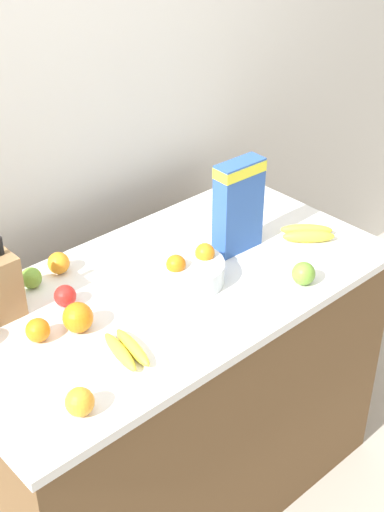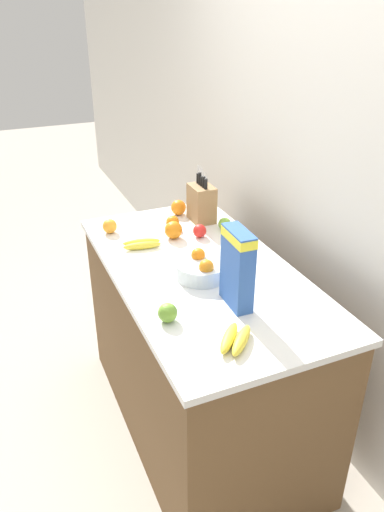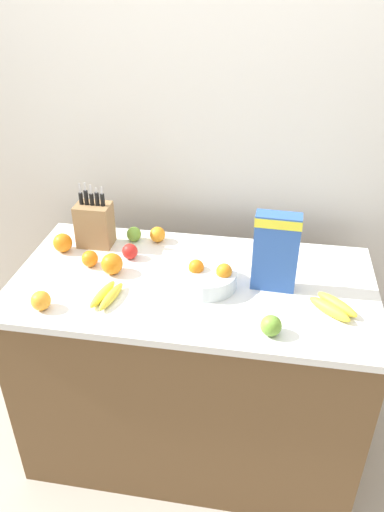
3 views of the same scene
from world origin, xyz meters
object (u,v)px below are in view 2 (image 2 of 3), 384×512
apple_leftmost (225,224)px  orange_near_bowl (174,230)px  cereal_box (237,265)px  orange_mid_left (178,207)px  banana_bunch_right (142,244)px  banana_bunch_left (235,339)px  apple_rear (200,231)px  fruit_bowl (202,268)px  orange_front_right (236,232)px  apple_rightmost (168,313)px  orange_back_center (110,226)px  orange_front_left (173,222)px  knife_block (202,203)px

apple_leftmost → orange_near_bowl: (-0.02, -0.27, 0.01)m
cereal_box → orange_mid_left: bearing=174.4°
banana_bunch_right → apple_leftmost: bearing=92.2°
banana_bunch_left → apple_rear: 0.86m
apple_leftmost → banana_bunch_right: bearing=-87.8°
fruit_bowl → orange_front_right: bearing=131.1°
fruit_bowl → apple_rightmost: (0.26, -0.25, -0.00)m
banana_bunch_left → apple_rear: apple_rear is taller
orange_front_right → orange_back_center: orange_back_center is taller
banana_bunch_right → orange_front_left: size_ratio=2.77×
orange_mid_left → orange_back_center: orange_mid_left is taller
banana_bunch_right → banana_bunch_left: bearing=4.4°
banana_bunch_left → orange_front_right: (-0.75, 0.40, 0.01)m
banana_bunch_right → orange_back_center: 0.24m
banana_bunch_right → orange_near_bowl: (-0.03, 0.18, 0.03)m
apple_leftmost → orange_front_left: bearing=-117.6°
orange_near_bowl → fruit_bowl: bearing=-3.8°
apple_rear → banana_bunch_left: bearing=-15.9°
banana_bunch_left → banana_bunch_right: size_ratio=0.99×
cereal_box → banana_bunch_right: size_ratio=1.66×
banana_bunch_right → apple_rear: (0.01, 0.30, 0.02)m
banana_bunch_left → orange_back_center: (-1.06, -0.16, 0.02)m
orange_mid_left → orange_near_bowl: 0.30m
orange_mid_left → orange_back_center: bearing=-78.8°
knife_block → banana_bunch_right: knife_block is taller
banana_bunch_right → cereal_box: bearing=16.7°
apple_rightmost → orange_back_center: (-0.84, 0.00, -0.00)m
orange_front_right → orange_back_center: bearing=-118.8°
orange_front_right → orange_near_bowl: orange_near_bowl is taller
orange_near_bowl → apple_rear: bearing=72.2°
knife_block → orange_mid_left: 0.16m
fruit_bowl → orange_front_left: size_ratio=3.40×
cereal_box → orange_front_right: 0.61m
orange_mid_left → orange_near_bowl: bearing=-26.4°
orange_back_center → orange_mid_left: bearing=101.2°
cereal_box → banana_bunch_left: size_ratio=1.68×
apple_rear → apple_rightmost: apple_rightmost is taller
fruit_bowl → orange_front_right: size_ratio=3.31×
banana_bunch_left → orange_mid_left: 1.16m
orange_near_bowl → orange_front_left: bearing=161.4°
fruit_bowl → orange_back_center: 0.63m
banana_bunch_right → apple_rear: size_ratio=2.86×
cereal_box → orange_mid_left: cereal_box is taller
apple_leftmost → fruit_bowl: bearing=-38.4°
banana_bunch_left → apple_leftmost: 0.94m
knife_block → apple_leftmost: size_ratio=4.45×
apple_leftmost → orange_near_bowl: 0.27m
knife_block → fruit_bowl: bearing=-24.2°
orange_near_bowl → orange_front_left: (-0.11, 0.04, -0.01)m
fruit_bowl → orange_near_bowl: bearing=176.2°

